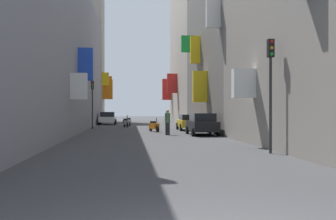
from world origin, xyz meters
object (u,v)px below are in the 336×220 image
Objects in this scene: pedestrian_crossing at (168,122)px; scooter_white at (128,121)px; traffic_light_far_corner at (271,76)px; traffic_light_near_corner at (92,96)px; parked_car_yellow at (190,122)px; scooter_orange at (154,126)px; parked_car_white at (108,118)px; parked_car_black at (202,124)px; scooter_silver at (126,122)px.

scooter_white is at bearing 99.47° from pedestrian_crossing.
traffic_light_near_corner is at bearing 112.39° from traffic_light_far_corner.
parked_car_yellow is 3.92m from scooter_orange.
parked_car_white is 2.41× the size of pedestrian_crossing.
scooter_silver is (-5.46, 13.90, -0.34)m from parked_car_black.
traffic_light_far_corner is (3.14, -12.85, 2.29)m from pedestrian_crossing.
traffic_light_far_corner is (8.41, -34.05, 2.42)m from parked_car_white.
parked_car_white reaches higher than scooter_orange.
pedestrian_crossing is at bearing -77.36° from scooter_silver.
scooter_orange is 0.43× the size of traffic_light_near_corner.
scooter_white is 17.07m from pedestrian_crossing.
scooter_silver is 1.05× the size of pedestrian_crossing.
parked_car_black is 0.94× the size of traffic_light_far_corner.
traffic_light_far_corner reaches higher than pedestrian_crossing.
scooter_white is at bearing 117.33° from parked_car_yellow.
parked_car_yellow is at bearing 69.08° from pedestrian_crossing.
parked_car_yellow is 2.25× the size of pedestrian_crossing.
parked_car_white is 0.91× the size of traffic_light_far_corner.
parked_car_black is at bearing -7.66° from pedestrian_crossing.
parked_car_black is 1.10× the size of parked_car_yellow.
scooter_white is 0.43× the size of traffic_light_near_corner.
scooter_silver is 0.40× the size of traffic_light_far_corner.
scooter_white is 0.99× the size of scooter_silver.
parked_car_black reaches higher than scooter_white.
parked_car_yellow reaches higher than scooter_orange.
scooter_silver is (-2.34, 9.25, -0.00)m from scooter_orange.
parked_car_black reaches higher than scooter_silver.
traffic_light_far_corner reaches higher than parked_car_black.
scooter_orange is (4.56, -16.88, -0.31)m from parked_car_white.
parked_car_yellow is at bearing -62.05° from parked_car_white.
parked_car_white is at bearing 117.95° from parked_car_yellow.
scooter_silver is 5.67m from traffic_light_near_corner.
pedestrian_crossing reaches higher than scooter_orange.
scooter_orange is at bearing -75.82° from scooter_silver.
parked_car_black is 1.01× the size of traffic_light_near_corner.
parked_car_yellow is 0.85× the size of traffic_light_far_corner.
scooter_white is at bearing 85.87° from scooter_silver.
traffic_light_far_corner reaches higher than parked_car_yellow.
parked_car_yellow is at bearing 91.87° from traffic_light_far_corner.
parked_car_black is 5.61m from scooter_orange.
traffic_light_near_corner reaches higher than parked_car_white.
parked_car_black is 2.36× the size of scooter_white.
scooter_white is 12.69m from scooter_orange.
parked_car_black reaches higher than parked_car_white.
parked_car_white reaches higher than scooter_silver.
parked_car_white is at bearing 103.95° from pedestrian_crossing.
pedestrian_crossing is 0.38× the size of traffic_light_far_corner.
scooter_silver is at bearing 103.17° from traffic_light_far_corner.
traffic_light_near_corner is at bearing -93.87° from parked_car_white.
scooter_orange is 1.05× the size of pedestrian_crossing.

